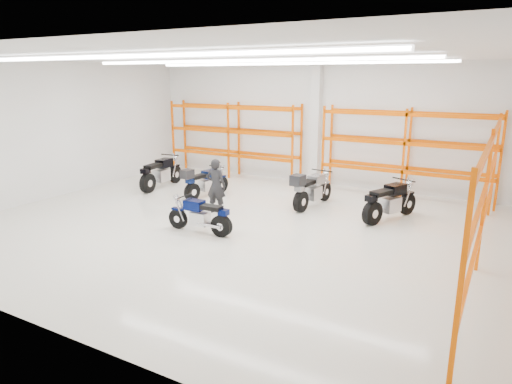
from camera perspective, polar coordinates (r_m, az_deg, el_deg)
The scene contains 12 objects.
ground at distance 12.63m, azimuth -2.82°, elevation -4.21°, with size 14.00×14.00×0.00m, color silver.
room_shell at distance 12.03m, azimuth -2.95°, elevation 10.83°, with size 14.02×12.02×4.51m.
motorcycle_main at distance 11.98m, azimuth -6.78°, elevation -3.08°, with size 1.94×0.64×0.96m.
motorcycle_back_a at distance 17.02m, azimuth -11.92°, elevation 2.24°, with size 0.78×2.37×1.16m.
motorcycle_back_b at distance 15.50m, azimuth -6.61°, elevation 1.18°, with size 0.74×2.09×1.08m.
motorcycle_back_c at distance 14.28m, azimuth 6.81°, elevation 0.25°, with size 0.74×2.30×1.18m.
motorcycle_back_d at distance 13.47m, azimuth 16.23°, elevation -1.26°, with size 1.12×2.16×1.12m.
standing_man at distance 13.63m, azimuth -5.02°, elevation 0.75°, with size 0.60×0.40×1.65m, color black.
structural_column at distance 17.28m, azimuth 7.49°, elevation 8.34°, with size 0.32×0.32×4.50m, color white.
pallet_racking_back_left at distance 18.57m, azimuth -2.82°, elevation 7.40°, with size 5.67×0.87×3.00m.
pallet_racking_back_right at distance 16.05m, azimuth 18.34°, elevation 5.62°, with size 5.67×0.87×3.00m.
pallet_racking_side at distance 10.37m, azimuth 29.04°, elevation 0.27°, with size 0.87×9.07×3.00m.
Camera 1 is at (6.39, -10.13, 4.00)m, focal length 32.00 mm.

